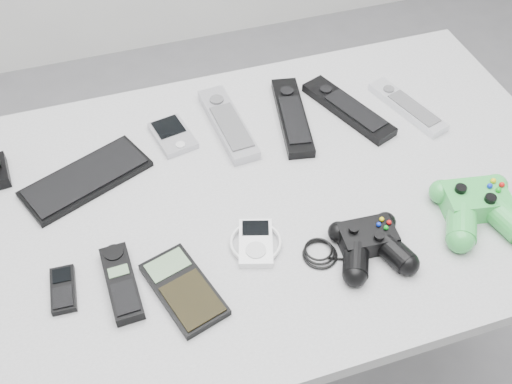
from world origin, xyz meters
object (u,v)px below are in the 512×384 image
object	(u,v)px
cordless_handset	(121,282)
pda_keyboard	(86,178)
desk	(275,211)
mobile_phone	(63,289)
remote_silver_b	(407,106)
controller_green	(479,206)
remote_black_b	(348,108)
controller_black	(370,243)
remote_silver_a	(228,123)
mp3_player	(256,242)
calculator	(184,289)
pda	(173,135)
remote_black_a	(292,116)

from	to	relation	value
cordless_handset	pda_keyboard	bearing A→B (deg)	93.51
desk	mobile_phone	world-z (taller)	mobile_phone
remote_silver_b	controller_green	xyz separation A→B (m)	(-0.02, -0.30, 0.02)
remote_black_b	controller_black	distance (m)	0.36
remote_silver_a	cordless_handset	world-z (taller)	remote_silver_a
remote_silver_b	mp3_player	size ratio (longest dim) A/B	2.03
pda_keyboard	calculator	xyz separation A→B (m)	(0.12, -0.30, 0.00)
desk	mp3_player	bearing A→B (deg)	-123.86
pda	remote_silver_a	size ratio (longest dim) A/B	0.47
pda	remote_silver_a	bearing A→B (deg)	-12.79
remote_black_a	mp3_player	bearing A→B (deg)	-110.48
desk	mobile_phone	xyz separation A→B (m)	(-0.40, -0.11, 0.07)
remote_silver_b	remote_silver_a	bearing A→B (deg)	153.52
remote_black_b	mobile_phone	bearing A→B (deg)	-177.78
desk	controller_black	world-z (taller)	controller_black
mobile_phone	controller_green	xyz separation A→B (m)	(0.72, -0.06, 0.02)
desk	mp3_player	distance (m)	0.16
remote_black_b	mobile_phone	xyz separation A→B (m)	(-0.62, -0.27, -0.00)
pda	controller_black	distance (m)	0.46
remote_black_a	remote_black_b	distance (m)	0.12
remote_silver_a	controller_black	size ratio (longest dim) A/B	1.00
remote_black_b	mp3_player	xyz separation A→B (m)	(-0.29, -0.27, -0.00)
mp3_player	cordless_handset	bearing A→B (deg)	-159.87
pda	remote_black_a	distance (m)	0.25
mobile_phone	controller_black	bearing A→B (deg)	-5.30
pda_keyboard	remote_silver_a	world-z (taller)	remote_silver_a
controller_black	calculator	bearing A→B (deg)	-179.14
cordless_handset	mp3_player	bearing A→B (deg)	0.89
pda_keyboard	mp3_player	xyz separation A→B (m)	(0.26, -0.24, 0.00)
desk	remote_silver_b	distance (m)	0.37
desk	mp3_player	xyz separation A→B (m)	(-0.08, -0.12, 0.08)
remote_black_a	controller_black	world-z (taller)	controller_black
cordless_handset	remote_silver_b	bearing A→B (deg)	19.29
remote_black_a	cordless_handset	size ratio (longest dim) A/B	1.60
remote_black_b	calculator	xyz separation A→B (m)	(-0.43, -0.33, -0.00)
remote_silver_a	cordless_handset	xyz separation A→B (m)	(-0.27, -0.32, -0.00)
remote_black_b	cordless_handset	world-z (taller)	same
controller_black	desk	bearing A→B (deg)	123.06
remote_silver_b	calculator	bearing A→B (deg)	-168.89
calculator	mp3_player	distance (m)	0.15
desk	mobile_phone	bearing A→B (deg)	-164.90
remote_black_a	pda_keyboard	bearing A→B (deg)	-163.73
remote_silver_a	remote_silver_b	size ratio (longest dim) A/B	1.15
desk	cordless_handset	size ratio (longest dim) A/B	7.93
cordless_handset	remote_silver_a	bearing A→B (deg)	47.36
mp3_player	controller_green	bearing A→B (deg)	8.73
remote_black_a	controller_green	size ratio (longest dim) A/B	1.38
controller_green	remote_silver_b	bearing A→B (deg)	96.12
mp3_player	controller_black	world-z (taller)	controller_black
remote_black_a	remote_silver_a	bearing A→B (deg)	-177.62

